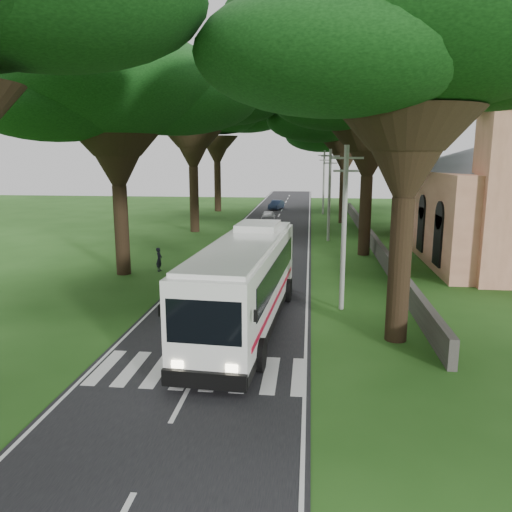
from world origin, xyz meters
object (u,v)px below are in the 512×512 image
at_px(coach_bus, 246,281).
at_px(pedestrian, 159,259).
at_px(church, 496,190).
at_px(distant_car_a, 269,216).
at_px(distant_car_b, 276,205).
at_px(pole_far, 324,181).
at_px(pole_near, 344,226).
at_px(pole_mid, 329,194).

xyz_separation_m(coach_bus, pedestrian, (-7.04, 10.11, -1.33)).
height_order(church, distant_car_a, church).
bearing_deg(distant_car_b, church, -44.78).
distance_m(pole_far, distant_car_a, 10.97).
bearing_deg(distant_car_b, pedestrian, -85.09).
distance_m(church, pedestrian, 25.63).
distance_m(church, distant_car_b, 34.95).
bearing_deg(pole_far, church, -63.18).
distance_m(pole_near, distant_car_b, 45.36).
height_order(pole_near, coach_bus, pole_near).
bearing_deg(pole_near, distant_car_a, 101.23).
bearing_deg(distant_car_a, pole_far, -130.26).
relative_size(pole_mid, coach_bus, 0.60).
height_order(distant_car_a, pedestrian, pedestrian).
relative_size(pole_near, distant_car_a, 2.07).
relative_size(coach_bus, distant_car_b, 3.55).
height_order(church, coach_bus, church).
bearing_deg(pedestrian, distant_car_a, -10.02).
relative_size(church, pole_mid, 3.00).
bearing_deg(pole_far, pole_mid, -90.00).
bearing_deg(church, distant_car_b, 122.55).
relative_size(distant_car_b, pedestrian, 2.42).
relative_size(church, distant_car_b, 6.33).
bearing_deg(distant_car_b, coach_bus, -75.06).
distance_m(pole_mid, distant_car_a, 13.76).
bearing_deg(pole_mid, coach_bus, -100.79).
relative_size(pole_far, pedestrian, 5.12).
relative_size(pole_near, distant_car_b, 2.11).
distance_m(pole_near, distant_car_a, 32.54).
bearing_deg(pedestrian, church, -68.53).
height_order(pole_far, distant_car_a, pole_far).
height_order(church, pole_mid, church).
distance_m(distant_car_b, pedestrian, 38.12).
bearing_deg(pole_near, distant_car_b, 98.01).
relative_size(pole_far, distant_car_a, 2.07).
bearing_deg(pole_near, pole_far, 90.00).
bearing_deg(pedestrian, pole_mid, -39.64).
bearing_deg(pole_far, pedestrian, -109.14).
bearing_deg(distant_car_b, pole_near, -69.32).
xyz_separation_m(pole_mid, pole_far, (0.00, 20.00, 0.00)).
bearing_deg(pedestrian, coach_bus, -143.38).
bearing_deg(pole_far, pole_near, -90.00).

